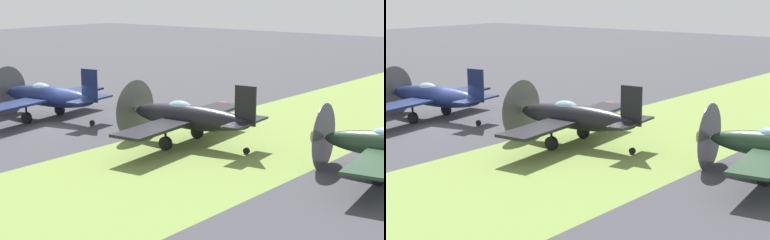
# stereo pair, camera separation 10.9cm
# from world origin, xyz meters

# --- Properties ---
(ground_plane) EXTENTS (160.00, 160.00, 0.00)m
(ground_plane) POSITION_xyz_m (0.00, 0.00, 0.00)
(ground_plane) COLOR #38383D
(grass_verge) EXTENTS (120.00, 11.00, 0.01)m
(grass_verge) POSITION_xyz_m (0.00, -11.35, 0.00)
(grass_verge) COLOR olive
(grass_verge) RESTS_ON ground
(airplane_lead) EXTENTS (10.44, 8.32, 3.70)m
(airplane_lead) POSITION_xyz_m (0.79, 1.96, 1.55)
(airplane_lead) COLOR #141E47
(airplane_lead) RESTS_ON ground
(airplane_wingman) EXTENTS (10.50, 8.33, 3.72)m
(airplane_wingman) POSITION_xyz_m (1.46, -9.22, 1.56)
(airplane_wingman) COLOR black
(airplane_wingman) RESTS_ON ground
(fuel_drum) EXTENTS (0.60, 0.60, 0.90)m
(fuel_drum) POSITION_xyz_m (9.06, -5.98, 0.45)
(fuel_drum) COLOR maroon
(fuel_drum) RESTS_ON ground
(runway_marker_cone) EXTENTS (0.36, 0.36, 0.44)m
(runway_marker_cone) POSITION_xyz_m (9.45, -5.68, 0.22)
(runway_marker_cone) COLOR orange
(runway_marker_cone) RESTS_ON ground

